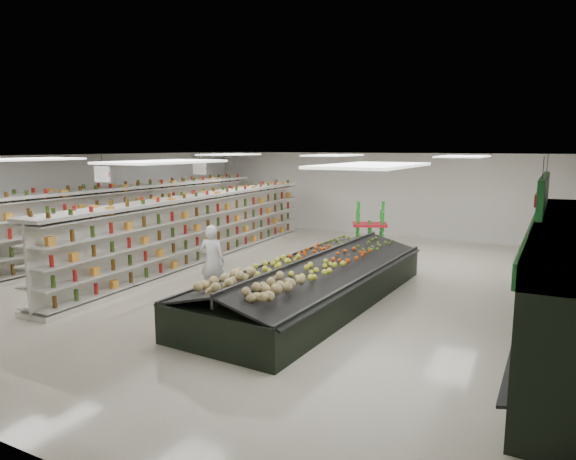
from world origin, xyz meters
The scene contains 14 objects.
floor centered at (0.00, 0.00, 0.00)m, with size 16.00×16.00×0.00m, color beige.
ceiling centered at (0.00, 0.00, 3.20)m, with size 14.00×16.00×0.02m, color white.
wall_back centered at (0.00, 8.00, 1.60)m, with size 14.00×0.02×3.20m, color silver.
wall_left centered at (-7.00, 0.00, 1.60)m, with size 0.02×16.00×3.20m, color silver.
produce_wall_case centered at (6.53, -1.50, 1.24)m, with size 0.93×8.00×2.20m.
aisle_sign_near centered at (-3.80, -2.00, 2.75)m, with size 0.52×0.06×0.75m.
aisle_sign_far centered at (-3.80, 2.00, 2.75)m, with size 0.52×0.06×0.75m.
hortifruti_banner centered at (6.25, -1.50, 2.65)m, with size 0.12×3.20×0.95m.
gondola_left centered at (-5.76, 0.41, 1.01)m, with size 1.56×12.74×2.20m.
gondola_center centered at (-2.89, 0.80, 0.94)m, with size 1.37×11.80×2.04m.
produce_island centered at (1.81, -1.27, 0.49)m, with size 2.97×7.36×1.08m.
soda_endcap centered at (0.79, 5.44, 0.71)m, with size 1.36×1.16×1.47m.
shopper_main centered at (-0.46, -1.95, 0.84)m, with size 0.61×0.40×1.68m, color white.
shopper_background centered at (-4.20, 3.20, 0.80)m, with size 0.78×0.48×1.60m, color tan.
Camera 1 is at (6.49, -11.33, 3.44)m, focal length 32.00 mm.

